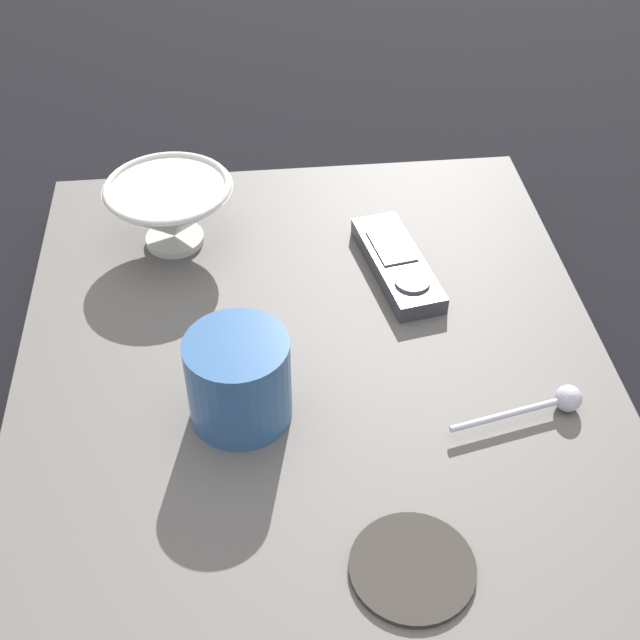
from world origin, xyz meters
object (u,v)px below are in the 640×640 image
object	(u,v)px
coffee_mug	(239,379)
drink_coaster	(412,568)
teaspoon	(556,402)
tv_remote_near	(397,264)
cereal_bowl	(171,210)

from	to	relation	value
coffee_mug	drink_coaster	world-z (taller)	coffee_mug
teaspoon	drink_coaster	bearing A→B (deg)	133.05
tv_remote_near	coffee_mug	bearing A→B (deg)	136.74
cereal_bowl	teaspoon	bearing A→B (deg)	-129.89
cereal_bowl	drink_coaster	size ratio (longest dim) A/B	1.42
coffee_mug	tv_remote_near	size ratio (longest dim) A/B	0.55
coffee_mug	drink_coaster	size ratio (longest dim) A/B	0.93
cereal_bowl	teaspoon	size ratio (longest dim) A/B	1.11
cereal_bowl	drink_coaster	distance (m)	0.47
cereal_bowl	coffee_mug	world-z (taller)	coffee_mug
cereal_bowl	tv_remote_near	xyz separation A→B (m)	(-0.08, -0.24, -0.03)
coffee_mug	tv_remote_near	xyz separation A→B (m)	(0.18, -0.17, -0.03)
tv_remote_near	drink_coaster	xyz separation A→B (m)	(-0.35, 0.05, -0.01)
coffee_mug	tv_remote_near	world-z (taller)	coffee_mug
teaspoon	drink_coaster	distance (m)	0.21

